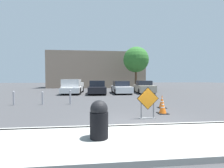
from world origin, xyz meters
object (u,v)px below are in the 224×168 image
traffic_cone_nearest (163,107)px  trash_bin (99,119)px  traffic_cone_second (162,102)px  pickup_truck (73,87)px  parked_car_second (121,88)px  parked_car_nearest (97,88)px  bollard_nearest (70,97)px  road_closed_sign (148,102)px  bollard_second (43,98)px  parked_car_third (144,87)px  bollard_third (14,98)px

traffic_cone_nearest → trash_bin: (-3.13, -3.03, 0.35)m
traffic_cone_nearest → traffic_cone_second: bearing=67.2°
pickup_truck → parked_car_second: pickup_truck is taller
parked_car_nearest → bollard_nearest: 7.14m
road_closed_sign → bollard_nearest: 5.55m
traffic_cone_nearest → bollard_second: (-6.69, 3.13, 0.16)m
traffic_cone_second → pickup_truck: 11.09m
bollard_second → parked_car_third: bearing=38.3°
traffic_cone_second → bollard_nearest: 5.78m
traffic_cone_second → bollard_nearest: size_ratio=0.81×
parked_car_nearest → bollard_third: size_ratio=5.17×
traffic_cone_nearest → bollard_nearest: bearing=147.6°
traffic_cone_nearest → traffic_cone_second: traffic_cone_second is taller
pickup_truck → bollard_nearest: bearing=98.3°
traffic_cone_nearest → bollard_nearest: bollard_nearest is taller
parked_car_third → parked_car_second: bearing=6.9°
bollard_nearest → bollard_second: bearing=-180.0°
bollard_nearest → bollard_third: bollard_nearest is taller
bollard_nearest → parked_car_second: bearing=56.9°
parked_car_third → bollard_third: parked_car_third is taller
pickup_truck → bollard_second: 7.26m
parked_car_third → bollard_nearest: size_ratio=4.40×
traffic_cone_second → parked_car_second: 8.81m
parked_car_nearest → trash_bin: size_ratio=4.71×
road_closed_sign → parked_car_second: parked_car_second is taller
traffic_cone_second → bollard_second: bearing=166.1°
trash_bin → bollard_third: size_ratio=1.10×
traffic_cone_second → parked_car_second: (-0.97, 8.75, 0.28)m
pickup_truck → parked_car_third: pickup_truck is taller
traffic_cone_nearest → parked_car_second: parked_car_second is taller
parked_car_second → bollard_nearest: (-4.53, -6.95, -0.16)m
bollard_nearest → traffic_cone_nearest: bearing=-32.4°
road_closed_sign → traffic_cone_second: size_ratio=1.76×
parked_car_third → bollard_second: (-9.04, -7.14, -0.22)m
bollard_nearest → bollard_second: size_ratio=1.09×
parked_car_third → pickup_truck: bearing=2.6°
traffic_cone_second → bollard_second: (-7.26, 1.79, 0.09)m
parked_car_nearest → traffic_cone_second: bearing=113.4°
pickup_truck → parked_car_second: size_ratio=1.19×
traffic_cone_nearest → bollard_third: bollard_third is taller
trash_bin → bollard_second: bearing=120.1°
traffic_cone_nearest → road_closed_sign: bearing=-141.7°
road_closed_sign → bollard_third: (-7.42, 3.95, -0.25)m
parked_car_second → bollard_nearest: size_ratio=4.54×
traffic_cone_nearest → traffic_cone_second: (0.56, 1.34, 0.08)m
parked_car_second → trash_bin: parked_car_second is taller
parked_car_nearest → bollard_second: parked_car_nearest is taller
parked_car_third → trash_bin: parked_car_third is taller
parked_car_second → parked_car_third: size_ratio=1.03×
parked_car_third → trash_bin: size_ratio=4.13×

